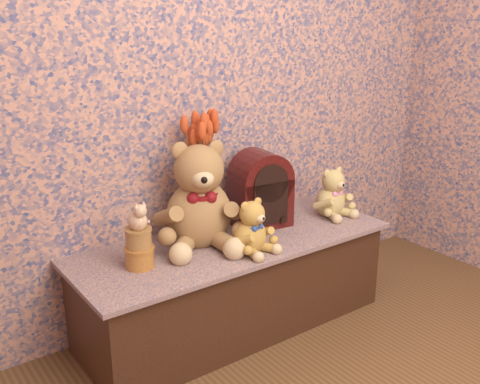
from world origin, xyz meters
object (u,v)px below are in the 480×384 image
at_px(ceramic_vase, 204,216).
at_px(teddy_large, 199,189).
at_px(cat_figurine, 137,214).
at_px(teddy_medium, 250,223).
at_px(cathedral_radio, 260,188).
at_px(teddy_small, 331,190).
at_px(biscuit_tin_lower, 140,257).

bearing_deg(ceramic_vase, teddy_large, -134.74).
bearing_deg(ceramic_vase, cat_figurine, -160.01).
xyz_separation_m(teddy_medium, cathedral_radio, (0.23, 0.22, 0.06)).
relative_size(teddy_medium, teddy_small, 0.95).
distance_m(cathedral_radio, biscuit_tin_lower, 0.70).
xyz_separation_m(teddy_medium, teddy_small, (0.60, 0.12, 0.01)).
bearing_deg(cat_figurine, teddy_large, 13.45).
bearing_deg(teddy_small, teddy_medium, -168.54).
xyz_separation_m(teddy_large, cathedral_radio, (0.35, 0.01, -0.07)).
bearing_deg(teddy_large, teddy_small, 15.35).
bearing_deg(biscuit_tin_lower, teddy_small, -0.36).
height_order(teddy_small, cat_figurine, cat_figurine).
height_order(teddy_medium, biscuit_tin_lower, teddy_medium).
relative_size(teddy_small, ceramic_vase, 1.45).
xyz_separation_m(teddy_large, biscuit_tin_lower, (-0.33, -0.08, -0.21)).
xyz_separation_m(ceramic_vase, biscuit_tin_lower, (-0.39, -0.14, -0.05)).
height_order(teddy_small, biscuit_tin_lower, teddy_small).
height_order(teddy_medium, cathedral_radio, cathedral_radio).
xyz_separation_m(teddy_small, ceramic_vase, (-0.66, 0.15, -0.04)).
distance_m(ceramic_vase, biscuit_tin_lower, 0.42).
height_order(cathedral_radio, biscuit_tin_lower, cathedral_radio).
bearing_deg(teddy_small, biscuit_tin_lower, 179.54).
bearing_deg(teddy_large, cathedral_radio, 24.03).
bearing_deg(cat_figurine, teddy_small, -0.68).
height_order(teddy_medium, teddy_small, teddy_small).
bearing_deg(teddy_large, teddy_medium, -37.46).
bearing_deg(biscuit_tin_lower, ceramic_vase, 19.99).
relative_size(biscuit_tin_lower, cat_figurine, 0.94).
xyz_separation_m(teddy_large, teddy_medium, (0.12, -0.21, -0.12)).
xyz_separation_m(teddy_small, cat_figurine, (-1.05, 0.01, 0.09)).
relative_size(teddy_large, cat_figurine, 4.03).
bearing_deg(teddy_small, cathedral_radio, 165.11).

